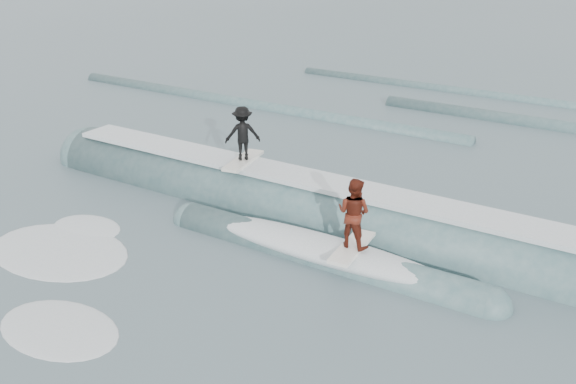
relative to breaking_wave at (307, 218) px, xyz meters
The scene contains 6 objects.
ground 4.35m from the breaking_wave, 93.20° to the right, with size 160.00×160.00×0.00m, color #3E575B.
breaking_wave is the anchor object (origin of this frame).
surfer_black 3.31m from the breaking_wave, behind, with size 1.25×2.07×1.82m.
surfer_red 3.43m from the breaking_wave, 37.78° to the right, with size 0.93×2.04×1.95m.
whitewater 6.77m from the breaking_wave, 99.70° to the right, with size 13.59×6.26×0.10m.
far_swells 13.32m from the breaking_wave, 87.57° to the left, with size 38.55×8.65×0.80m.
Camera 1 is at (9.04, -10.87, 8.36)m, focal length 40.00 mm.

